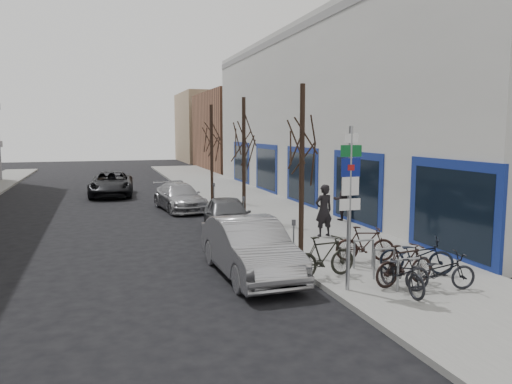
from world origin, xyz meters
TOP-DOWN VIEW (x-y plane):
  - ground at (0.00, 0.00)m, footprint 120.00×120.00m
  - sidewalk_east at (4.50, 10.00)m, footprint 5.00×70.00m
  - commercial_building at (17.00, 16.00)m, footprint 20.00×32.00m
  - brick_building_far at (13.00, 40.00)m, footprint 12.00×14.00m
  - tan_building_far at (13.50, 55.00)m, footprint 13.00×12.00m
  - highway_sign_pole at (2.40, -0.01)m, footprint 0.55×0.10m
  - bike_rack at (3.80, 0.60)m, footprint 0.66×2.26m
  - tree_near at (2.60, 3.50)m, footprint 1.80×1.80m
  - tree_mid at (2.60, 10.00)m, footprint 1.80×1.80m
  - tree_far at (2.60, 16.50)m, footprint 1.80×1.80m
  - meter_front at (2.15, 3.00)m, footprint 0.10×0.08m
  - meter_mid at (2.15, 8.50)m, footprint 0.10×0.08m
  - meter_back at (2.15, 14.00)m, footprint 0.10×0.08m
  - bike_near_left at (3.58, -0.55)m, footprint 0.58×1.88m
  - bike_near_right at (3.94, -0.12)m, footprint 1.88×0.77m
  - bike_mid_curb at (4.89, 0.73)m, footprint 2.01×1.49m
  - bike_mid_inner at (2.29, 1.15)m, footprint 1.98×0.80m
  - bike_far_curb at (4.57, -0.71)m, footprint 1.89×0.86m
  - bike_far_inner at (4.19, 2.30)m, footprint 1.88×1.07m
  - parked_car_front at (0.57, 2.38)m, footprint 1.86×4.95m
  - parked_car_mid at (1.40, 8.21)m, footprint 2.27×4.47m
  - parked_car_back at (0.49, 14.70)m, footprint 2.49×4.89m
  - lane_car at (-2.72, 21.61)m, footprint 2.93×5.66m
  - pedestrian_near at (4.54, 5.97)m, footprint 0.76×0.55m
  - pedestrian_far at (6.80, 8.80)m, footprint 0.78×0.64m

SIDE VIEW (x-z plane):
  - ground at x=0.00m, z-range 0.00..0.00m
  - sidewalk_east at x=4.50m, z-range 0.00..0.15m
  - bike_rack at x=3.80m, z-range 0.24..1.07m
  - parked_car_back at x=0.49m, z-range 0.00..1.36m
  - bike_far_inner at x=4.19m, z-range 0.15..1.24m
  - bike_near_right at x=3.94m, z-range 0.15..1.26m
  - bike_far_curb at x=4.57m, z-range 0.15..1.26m
  - bike_near_left at x=3.58m, z-range 0.15..1.30m
  - parked_car_mid at x=1.40m, z-range 0.00..1.46m
  - bike_mid_inner at x=2.29m, z-range 0.15..1.32m
  - bike_mid_curb at x=4.89m, z-range 0.15..1.35m
  - lane_car at x=-2.72m, z-range 0.00..1.53m
  - parked_car_front at x=0.57m, z-range 0.00..1.61m
  - meter_front at x=2.15m, z-range 0.28..1.55m
  - meter_mid at x=2.15m, z-range 0.28..1.55m
  - meter_back at x=2.15m, z-range 0.28..1.55m
  - pedestrian_far at x=6.80m, z-range 0.15..1.97m
  - pedestrian_near at x=4.54m, z-range 0.15..2.10m
  - highway_sign_pole at x=2.40m, z-range 0.36..4.56m
  - brick_building_far at x=13.00m, z-range 0.00..8.00m
  - tree_near at x=2.60m, z-range 1.35..6.85m
  - tree_mid at x=2.60m, z-range 1.35..6.85m
  - tree_far at x=2.60m, z-range 1.35..6.85m
  - tan_building_far at x=13.50m, z-range 0.00..9.00m
  - commercial_building at x=17.00m, z-range 0.00..10.00m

